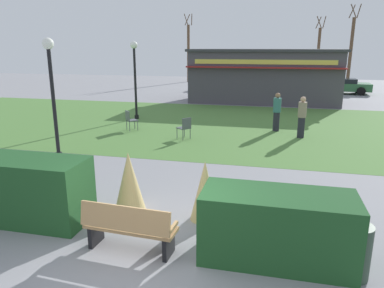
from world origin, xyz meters
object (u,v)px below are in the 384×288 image
(trash_bin, at_px, (354,251))
(cafe_chair_east, at_px, (130,119))
(lamppost_mid, at_px, (52,84))
(tree_center_bg, at_px, (318,55))
(park_bench, at_px, (129,227))
(parked_car_west_slot, at_px, (220,83))
(person_strolling, at_px, (277,112))
(person_standing, at_px, (302,117))
(parked_car_center_slot, at_px, (280,84))
(tree_left_bg, at_px, (188,52))
(cafe_chair_west, at_px, (185,126))
(tree_right_bg, at_px, (351,52))
(food_kiosk, at_px, (264,76))
(parked_car_east_slot, at_px, (341,85))
(lamppost_far, at_px, (135,71))

(trash_bin, bearing_deg, cafe_chair_east, 129.78)
(lamppost_mid, bearing_deg, tree_center_bg, 69.33)
(park_bench, distance_m, trash_bin, 3.79)
(cafe_chair_east, relative_size, parked_car_west_slot, 0.21)
(person_strolling, bearing_deg, cafe_chair_east, -78.24)
(person_standing, bearing_deg, parked_car_center_slot, -98.84)
(cafe_chair_east, relative_size, tree_left_bg, 0.13)
(parked_car_center_slot, bearing_deg, cafe_chair_west, -102.13)
(tree_center_bg, bearing_deg, park_bench, -100.45)
(cafe_chair_west, xyz_separation_m, person_strolling, (3.56, 2.37, 0.33))
(tree_left_bg, bearing_deg, tree_center_bg, 1.08)
(trash_bin, relative_size, tree_right_bg, 0.13)
(food_kiosk, bearing_deg, tree_center_bg, 71.22)
(cafe_chair_west, relative_size, parked_car_east_slot, 0.21)
(food_kiosk, bearing_deg, tree_right_bg, 54.29)
(person_strolling, xyz_separation_m, parked_car_east_slot, (4.93, 14.97, -0.22))
(person_standing, bearing_deg, trash_bin, 80.08)
(park_bench, height_order, parked_car_center_slot, parked_car_center_slot)
(lamppost_far, distance_m, tree_left_bg, 21.12)
(lamppost_mid, distance_m, cafe_chair_west, 5.29)
(parked_car_west_slot, distance_m, tree_center_bg, 11.57)
(person_standing, height_order, parked_car_west_slot, person_standing)
(parked_car_east_slot, bearing_deg, park_bench, -106.08)
(tree_right_bg, bearing_deg, cafe_chair_west, -114.43)
(cafe_chair_west, height_order, tree_left_bg, tree_left_bg)
(trash_bin, relative_size, cafe_chair_west, 1.02)
(lamppost_mid, height_order, person_standing, lamppost_mid)
(tree_right_bg, xyz_separation_m, tree_center_bg, (-2.30, 3.94, -0.32))
(cafe_chair_west, distance_m, tree_right_bg, 23.11)
(lamppost_far, xyz_separation_m, parked_car_west_slot, (2.18, 13.74, -1.82))
(food_kiosk, bearing_deg, parked_car_west_slot, 122.99)
(parked_car_center_slot, xyz_separation_m, tree_left_bg, (-9.61, 7.25, 2.45))
(trash_bin, relative_size, person_standing, 0.54)
(trash_bin, xyz_separation_m, cafe_chair_east, (-7.65, 9.19, 0.07))
(cafe_chair_west, relative_size, cafe_chair_east, 1.00)
(parked_car_center_slot, distance_m, tree_center_bg, 8.55)
(cafe_chair_east, distance_m, parked_car_east_slot, 19.85)
(park_bench, bearing_deg, lamppost_mid, 133.29)
(trash_bin, xyz_separation_m, parked_car_west_slot, (-6.21, 25.53, 0.19))
(lamppost_mid, height_order, tree_left_bg, tree_left_bg)
(lamppost_far, bearing_deg, tree_right_bg, 53.04)
(lamppost_mid, relative_size, cafe_chair_east, 4.37)
(trash_bin, bearing_deg, parked_car_center_slot, 92.57)
(park_bench, distance_m, cafe_chair_west, 8.39)
(parked_car_west_slot, xyz_separation_m, tree_center_bg, (8.53, 7.49, 2.23))
(parked_car_center_slot, bearing_deg, person_standing, -87.03)
(parked_car_west_slot, relative_size, tree_center_bg, 0.66)
(person_standing, height_order, parked_car_center_slot, person_standing)
(park_bench, bearing_deg, trash_bin, 2.02)
(cafe_chair_east, xyz_separation_m, parked_car_east_slot, (11.26, 16.35, 0.12))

